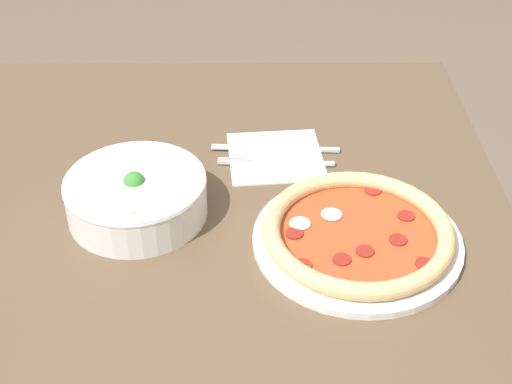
% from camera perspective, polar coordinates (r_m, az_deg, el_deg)
% --- Properties ---
extents(dining_table, '(1.17, 0.94, 0.72)m').
position_cam_1_polar(dining_table, '(1.11, -3.85, -8.03)').
color(dining_table, brown).
rests_on(dining_table, ground_plane).
extents(pizza, '(0.30, 0.30, 0.04)m').
position_cam_1_polar(pizza, '(1.04, 8.12, -3.32)').
color(pizza, white).
rests_on(pizza, dining_table).
extents(bowl, '(0.21, 0.21, 0.08)m').
position_cam_1_polar(bowl, '(1.09, -9.55, -0.17)').
color(bowl, white).
rests_on(bowl, dining_table).
extents(napkin, '(0.17, 0.17, 0.00)m').
position_cam_1_polar(napkin, '(1.22, 1.58, 2.87)').
color(napkin, white).
rests_on(napkin, dining_table).
extents(fork, '(0.02, 0.20, 0.00)m').
position_cam_1_polar(fork, '(1.20, 1.72, 2.40)').
color(fork, silver).
rests_on(fork, napkin).
extents(knife, '(0.02, 0.22, 0.01)m').
position_cam_1_polar(knife, '(1.23, 2.01, 3.50)').
color(knife, silver).
rests_on(knife, napkin).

